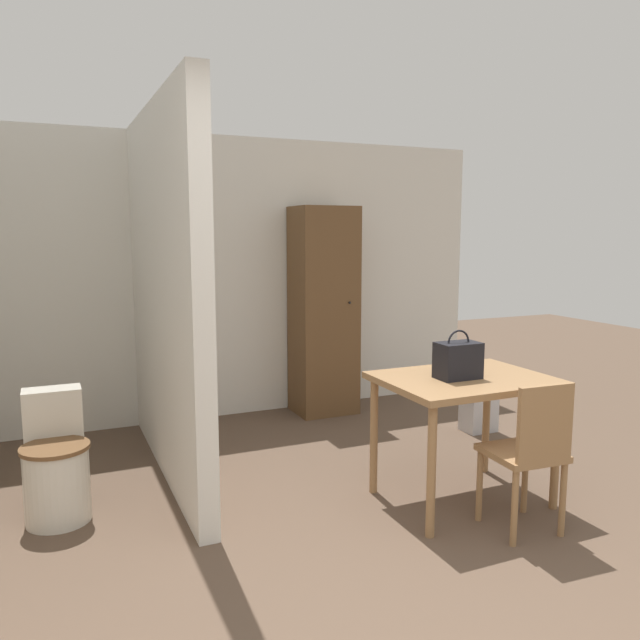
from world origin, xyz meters
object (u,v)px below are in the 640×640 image
(handbag, at_px, (458,360))
(wooden_cabinet, at_px, (324,311))
(wooden_chair, at_px, (530,450))
(space_heater, at_px, (479,399))
(dining_table, at_px, (464,392))
(toilet, at_px, (56,466))

(handbag, relative_size, wooden_cabinet, 0.16)
(wooden_chair, distance_m, wooden_cabinet, 2.68)
(wooden_chair, distance_m, handbag, 0.66)
(wooden_chair, distance_m, space_heater, 1.83)
(handbag, xyz_separation_m, wooden_cabinet, (0.07, 2.15, 0.04))
(dining_table, relative_size, space_heater, 1.83)
(handbag, height_order, space_heater, handbag)
(toilet, bearing_deg, handbag, -19.00)
(dining_table, distance_m, wooden_cabinet, 2.15)
(dining_table, xyz_separation_m, wooden_chair, (0.07, -0.51, -0.21))
(dining_table, height_order, space_heater, dining_table)
(wooden_cabinet, bearing_deg, space_heater, -47.81)
(handbag, distance_m, wooden_cabinet, 2.15)
(handbag, bearing_deg, wooden_chair, -74.91)
(wooden_chair, height_order, handbag, handbag)
(space_heater, bearing_deg, wooden_chair, -119.68)
(handbag, bearing_deg, dining_table, 11.85)
(toilet, xyz_separation_m, space_heater, (3.29, 0.31, -0.03))
(dining_table, distance_m, handbag, 0.22)
(wooden_chair, xyz_separation_m, handbag, (-0.13, 0.49, 0.42))
(wooden_cabinet, bearing_deg, dining_table, -90.32)
(handbag, bearing_deg, wooden_cabinet, 88.06)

